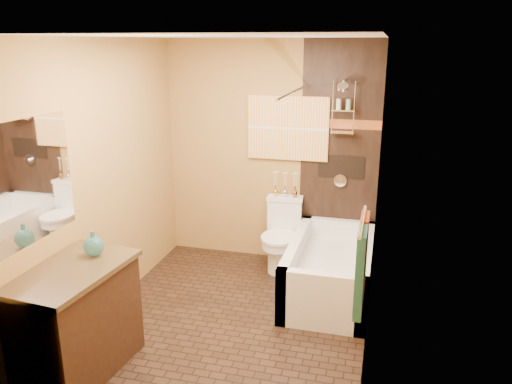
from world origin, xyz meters
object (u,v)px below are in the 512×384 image
(sunset_painting, at_px, (288,128))
(bathtub, at_px, (330,273))
(vanity, at_px, (75,321))
(toilet, at_px, (281,235))

(sunset_painting, distance_m, bathtub, 1.63)
(bathtub, bearing_deg, vanity, -134.58)
(sunset_painting, bearing_deg, vanity, -114.43)
(vanity, bearing_deg, sunset_painting, 70.88)
(toilet, bearing_deg, bathtub, -43.24)
(sunset_painting, distance_m, toilet, 1.18)
(bathtub, relative_size, vanity, 1.45)
(bathtub, distance_m, vanity, 2.47)
(toilet, distance_m, vanity, 2.48)
(toilet, relative_size, vanity, 0.77)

